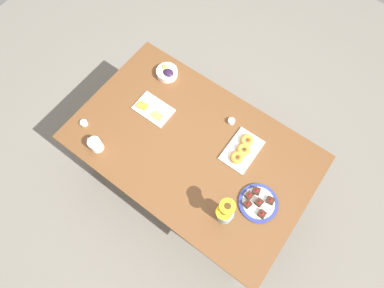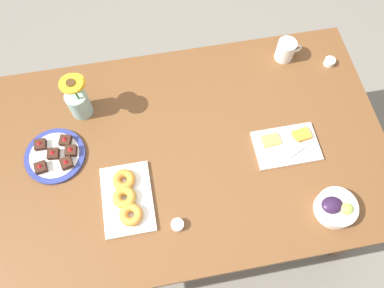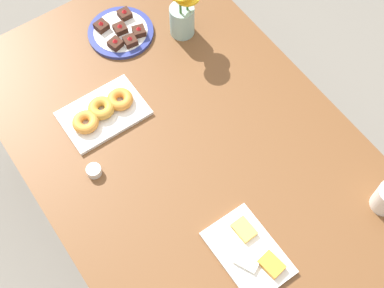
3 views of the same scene
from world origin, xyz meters
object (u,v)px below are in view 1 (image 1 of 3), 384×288
at_px(jam_cup_honey, 84,123).
at_px(jam_cup_berry, 231,121).
at_px(croissant_platter, 242,150).
at_px(dessert_plate, 258,203).
at_px(coffee_mug, 96,145).
at_px(grape_bowl, 167,73).
at_px(dining_table, 192,151).
at_px(cheese_platter, 153,109).
at_px(flower_vase, 225,214).

distance_m(jam_cup_honey, jam_cup_berry, 1.00).
distance_m(croissant_platter, dessert_plate, 0.35).
bearing_deg(coffee_mug, dessert_plate, -163.34).
distance_m(grape_bowl, croissant_platter, 0.78).
bearing_deg(grape_bowl, jam_cup_berry, 175.51).
distance_m(coffee_mug, dessert_plate, 1.09).
distance_m(dining_table, jam_cup_berry, 0.34).
bearing_deg(grape_bowl, dessert_plate, 158.15).
height_order(dining_table, jam_cup_honey, jam_cup_honey).
xyz_separation_m(cheese_platter, flower_vase, (-0.81, 0.31, 0.07)).
bearing_deg(jam_cup_berry, cheese_platter, 26.27).
relative_size(grape_bowl, jam_cup_berry, 3.21).
relative_size(dining_table, croissant_platter, 5.71).
relative_size(coffee_mug, jam_cup_berry, 2.46).
xyz_separation_m(coffee_mug, dessert_plate, (-1.05, -0.31, -0.04)).
xyz_separation_m(dining_table, jam_cup_berry, (-0.11, -0.30, 0.10)).
distance_m(jam_cup_honey, dessert_plate, 1.26).
bearing_deg(croissant_platter, dining_table, 30.74).
distance_m(cheese_platter, croissant_platter, 0.67).
distance_m(croissant_platter, jam_cup_berry, 0.22).
relative_size(grape_bowl, croissant_platter, 0.55).
distance_m(grape_bowl, dessert_plate, 1.11).
xyz_separation_m(dining_table, coffee_mug, (0.50, 0.38, 0.14)).
height_order(grape_bowl, cheese_platter, grape_bowl).
height_order(jam_cup_honey, jam_cup_berry, same).
bearing_deg(jam_cup_berry, flower_vase, 119.49).
xyz_separation_m(cheese_platter, jam_cup_honey, (0.31, 0.36, 0.00)).
bearing_deg(croissant_platter, jam_cup_berry, -38.05).
bearing_deg(flower_vase, dining_table, -30.89).
bearing_deg(coffee_mug, dining_table, -142.90).
bearing_deg(dining_table, jam_cup_berry, -110.06).
xyz_separation_m(dining_table, dessert_plate, (-0.55, 0.06, 0.10)).
bearing_deg(dining_table, grape_bowl, -35.99).
height_order(grape_bowl, jam_cup_berry, grape_bowl).
bearing_deg(grape_bowl, coffee_mug, 88.73).
distance_m(dining_table, grape_bowl, 0.61).
xyz_separation_m(croissant_platter, jam_cup_honey, (0.97, 0.47, -0.00)).
xyz_separation_m(grape_bowl, jam_cup_berry, (-0.59, 0.05, -0.01)).
xyz_separation_m(grape_bowl, flower_vase, (-0.91, 0.60, 0.05)).
xyz_separation_m(dining_table, grape_bowl, (0.48, -0.35, 0.12)).
relative_size(croissant_platter, jam_cup_honey, 5.83).
bearing_deg(cheese_platter, grape_bowl, -71.21).
distance_m(cheese_platter, dessert_plate, 0.94).
height_order(cheese_platter, flower_vase, flower_vase).
bearing_deg(jam_cup_berry, dessert_plate, 140.08).
bearing_deg(jam_cup_berry, coffee_mug, 48.17).
bearing_deg(jam_cup_honey, dining_table, -156.34).
bearing_deg(grape_bowl, jam_cup_honey, 72.27).
xyz_separation_m(dessert_plate, flower_vase, (0.12, 0.19, 0.07)).
distance_m(coffee_mug, jam_cup_berry, 0.91).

